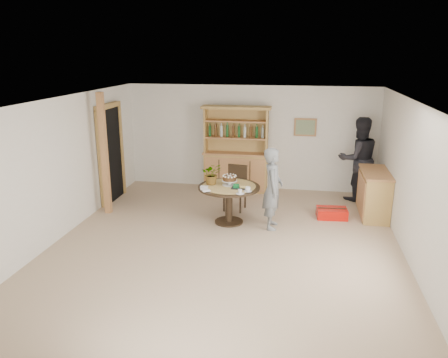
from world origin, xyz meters
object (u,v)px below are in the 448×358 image
hutch (236,162)px  red_suitcase (332,213)px  dining_table (229,193)px  adult_person (358,159)px  dining_chair (236,185)px  sideboard (374,194)px  teen_boy (273,189)px

hutch → red_suitcase: (2.21, -1.53, -0.59)m
dining_table → adult_person: bearing=36.1°
dining_chair → red_suitcase: (2.01, -0.21, -0.43)m
hutch → adult_person: 2.82m
dining_table → adult_person: (2.61, 1.91, 0.34)m
dining_table → dining_chair: dining_chair is taller
sideboard → adult_person: 1.13m
teen_boy → dining_table: bearing=81.3°
hutch → teen_boy: hutch is taller
dining_table → sideboard: bearing=17.6°
sideboard → teen_boy: (-2.00, -1.01, 0.31)m
sideboard → dining_chair: bearing=-178.4°
sideboard → red_suitcase: bearing=-160.7°
dining_table → hutch: bearing=94.9°
dining_table → dining_chair: size_ratio=1.27×
sideboard → dining_chair: 2.84m
sideboard → dining_table: size_ratio=1.05×
dining_table → dining_chair: bearing=89.2°
sideboard → teen_boy: 2.26m
dining_table → adult_person: 3.25m
adult_person → red_suitcase: adult_person is taller
teen_boy → dining_chair: bearing=40.0°
hutch → dining_chair: (0.20, -1.32, -0.15)m
sideboard → dining_chair: dining_chair is taller
teen_boy → red_suitcase: (1.17, 0.71, -0.68)m
sideboard → adult_person: (-0.24, 1.00, 0.47)m
dining_chair → teen_boy: (0.84, -0.93, 0.25)m
hutch → adult_person: bearing=-4.9°
dining_chair → adult_person: bearing=31.2°
hutch → dining_chair: 1.34m
teen_boy → adult_person: (1.76, 2.01, 0.16)m
adult_person → sideboard: bearing=86.5°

